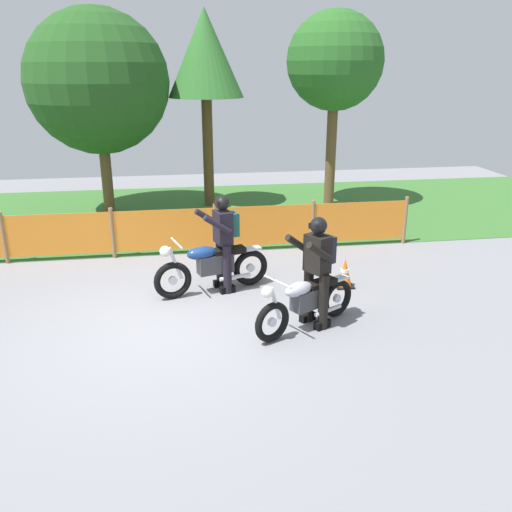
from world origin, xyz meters
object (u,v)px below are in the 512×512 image
rider_lead (317,266)px  rider_trailing (224,238)px  motorcycle_trailing (212,266)px  traffic_cone (345,273)px  motorcycle_lead (306,301)px

rider_lead → rider_trailing: same height
rider_lead → rider_trailing: bearing=-81.1°
motorcycle_trailing → traffic_cone: motorcycle_trailing is taller
motorcycle_lead → rider_lead: size_ratio=1.02×
rider_lead → traffic_cone: size_ratio=3.19×
motorcycle_trailing → traffic_cone: bearing=160.7°
traffic_cone → rider_trailing: bearing=174.6°
motorcycle_lead → motorcycle_trailing: (-1.27, 1.59, 0.04)m
motorcycle_lead → rider_lead: (0.18, 0.10, 0.51)m
motorcycle_trailing → rider_lead: 2.13m
motorcycle_lead → rider_lead: 0.55m
motorcycle_trailing → rider_trailing: 0.53m
motorcycle_lead → rider_trailing: 2.03m
rider_trailing → traffic_cone: (2.12, -0.20, -0.69)m
motorcycle_trailing → traffic_cone: size_ratio=3.83×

